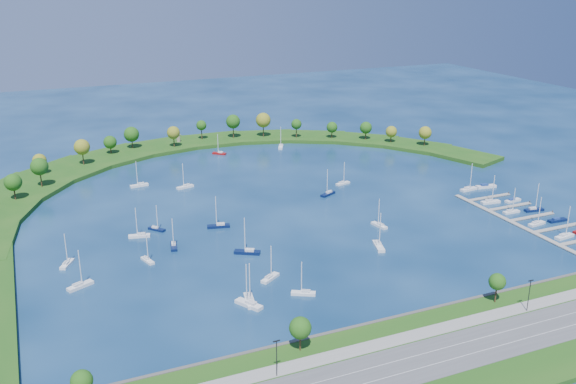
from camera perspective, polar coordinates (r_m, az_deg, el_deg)
name	(u,v)px	position (r m, az deg, el deg)	size (l,w,h in m)	color
ground	(282,206)	(275.10, -0.54, -1.24)	(700.00, 700.00, 0.00)	#082446
south_shoreline	(461,349)	(179.45, 15.37, -13.55)	(420.00, 43.10, 11.60)	#1C4D14
breakwater	(153,184)	(306.42, -12.15, 0.68)	(286.74, 247.64, 2.00)	#1C4D14
breakwater_trees	(184,142)	(342.75, -9.40, 4.50)	(241.70, 91.69, 14.78)	#382314
harbor_tower	(178,138)	(377.46, -9.88, 4.84)	(2.60, 2.60, 4.53)	gray
dock_system	(535,224)	(273.29, 21.47, -2.70)	(24.28, 82.00, 1.60)	gray
moored_boat_0	(328,193)	(288.34, 3.64, -0.11)	(8.64, 5.99, 12.48)	#09163C
moored_boat_1	(157,228)	(254.11, -11.81, -3.23)	(6.19, 6.89, 10.67)	#09163C
moored_boat_2	(249,303)	(195.01, -3.54, -10.02)	(6.92, 9.45, 13.78)	white
moored_boat_3	(67,263)	(232.86, -19.37, -6.09)	(5.69, 7.99, 11.59)	white
moored_boat_4	(147,259)	(228.02, -12.60, -5.97)	(3.82, 7.32, 10.37)	white
moored_boat_5	(343,183)	(303.58, 4.98, 0.85)	(7.79, 3.79, 11.04)	white
moored_boat_6	(379,225)	(254.89, 8.26, -2.93)	(3.51, 8.12, 11.56)	white
moored_boat_7	(304,292)	(201.12, 1.42, -9.04)	(7.82, 5.62, 11.36)	white
moored_boat_8	(185,186)	(301.25, -9.29, 0.53)	(8.61, 4.23, 12.19)	white
moored_boat_9	(281,146)	(367.11, -0.65, 4.18)	(5.94, 8.62, 12.45)	white
moored_boat_10	(139,185)	(307.63, -13.30, 0.65)	(8.76, 3.18, 12.61)	white
moored_boat_11	(174,245)	(237.44, -10.31, -4.76)	(3.73, 8.26, 11.73)	#09163C
moored_boat_12	(139,235)	(249.11, -13.29, -3.80)	(8.46, 4.08, 11.99)	white
moored_boat_13	(247,251)	(229.03, -3.69, -5.37)	(9.47, 7.08, 13.88)	#09163C
moored_boat_14	(379,245)	(235.86, 8.19, -4.78)	(5.40, 9.86, 13.97)	white
moored_boat_15	(270,277)	(210.41, -1.63, -7.69)	(7.92, 6.43, 11.85)	white
moored_boat_16	(80,285)	(216.04, -18.30, -7.98)	(8.92, 6.03, 12.83)	white
moored_boat_17	(219,153)	(355.41, -6.23, 3.55)	(7.38, 6.81, 11.55)	maroon
moored_boat_18	(250,299)	(197.18, -3.49, -9.67)	(4.29, 9.58, 13.60)	white
moored_boat_19	(219,225)	(252.96, -6.29, -3.01)	(9.31, 4.51, 13.19)	#09163C
docked_boat_2	(564,236)	(263.93, 23.72, -3.64)	(8.96, 3.48, 12.83)	white
docked_boat_4	(537,223)	(272.98, 21.58, -2.61)	(8.25, 3.30, 11.80)	white
docked_boat_5	(557,220)	(279.97, 23.17, -2.35)	(8.49, 2.78, 1.71)	#09163C
docked_boat_6	(511,211)	(282.63, 19.54, -1.64)	(7.61, 2.37, 11.08)	white
docked_boat_7	(534,209)	(288.24, 21.36, -1.45)	(8.80, 3.64, 12.56)	#09163C
docked_boat_8	(490,201)	(291.56, 17.84, -0.80)	(9.01, 3.49, 12.91)	white
docked_boat_9	(513,200)	(296.83, 19.66, -0.72)	(8.33, 3.14, 1.66)	white
docked_boat_10	(469,189)	(305.78, 16.02, 0.30)	(9.10, 3.40, 13.06)	white
docked_boat_11	(486,186)	(312.00, 17.45, 0.50)	(10.10, 3.96, 2.01)	white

